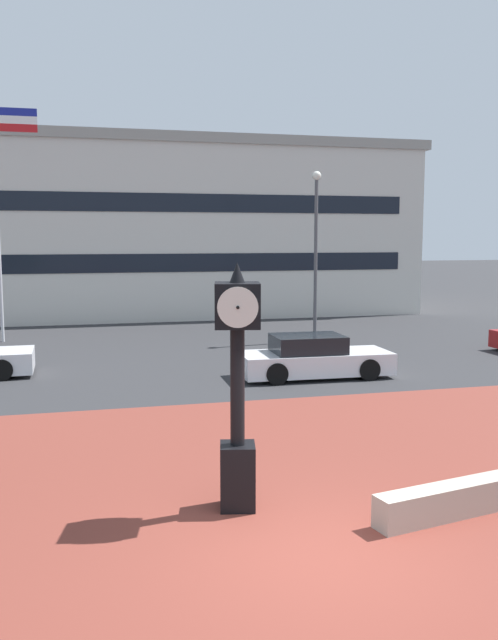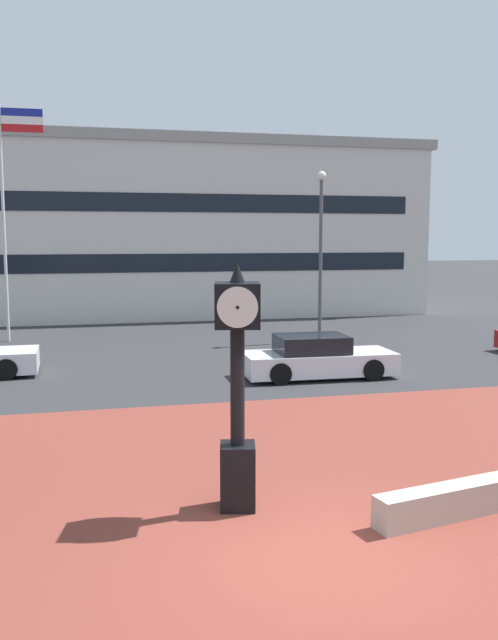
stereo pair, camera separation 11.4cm
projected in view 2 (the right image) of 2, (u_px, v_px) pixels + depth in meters
ground_plane at (320, 556)px, 8.99m from camera, size 200.00×200.00×0.00m
plaza_brick_paving at (274, 494)px, 11.18m from camera, size 44.00×12.53×0.01m
planter_wall at (466, 498)px, 10.33m from camera, size 3.22×1.02×0.50m
street_clock at (237, 385)px, 10.37m from camera, size 0.80×0.84×3.83m
car_street_near at (317, 358)px, 20.38m from camera, size 4.57×1.95×1.28m
flagpole_primary at (7, 202)px, 26.79m from camera, size 1.70×0.14×9.46m
civic_building at (150, 229)px, 38.93m from camera, size 29.13×12.61×9.26m
street_lamp_post at (321, 239)px, 26.98m from camera, size 0.36×0.36×6.76m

